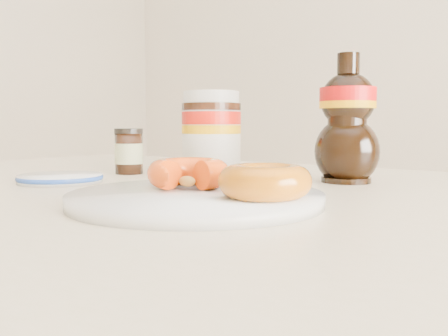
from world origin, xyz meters
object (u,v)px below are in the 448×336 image
Objects in this scene: nutella_jar at (211,130)px; syrup_bottle at (347,118)px; dining_table at (202,253)px; blue_rim_saucer at (60,178)px; donut_bitten at (189,173)px; plate at (196,198)px; dark_jar at (129,152)px; donut_whole at (265,181)px.

syrup_bottle reaches higher than nutella_jar.
dining_table is 11.54× the size of blue_rim_saucer.
donut_bitten reaches higher than dining_table.
donut_bitten is (0.04, -0.07, 0.11)m from dining_table.
syrup_bottle reaches higher than donut_bitten.
nutella_jar is 1.14× the size of blue_rim_saucer.
donut_bitten is (-0.03, 0.02, 0.02)m from plate.
donut_bitten is 0.25m from blue_rim_saucer.
dining_table is 0.25m from nutella_jar.
syrup_bottle is 1.53× the size of blue_rim_saucer.
syrup_bottle reaches higher than blue_rim_saucer.
blue_rim_saucer is (-0.33, -0.25, -0.09)m from syrup_bottle.
donut_bitten is 0.32m from dark_jar.
plate is at bearing -175.14° from donut_whole.
nutella_jar reaches higher than dark_jar.
syrup_bottle is 0.37m from dark_jar.
dining_table is at bearing -21.65° from dark_jar.
blue_rim_saucer is (-0.28, 0.04, -0.00)m from plate.
donut_whole is 0.37m from blue_rim_saucer.
dark_jar is at bearing 166.38° from donut_bitten.
dining_table is 0.24m from blue_rim_saucer.
dining_table is 0.15m from plate.
nutella_jar is at bearing -171.81° from syrup_bottle.
donut_whole is at bearing -83.39° from syrup_bottle.
donut_whole is 1.18× the size of dark_jar.
donut_bitten is 0.28m from syrup_bottle.
donut_whole is (0.11, -0.02, -0.00)m from donut_bitten.
dark_jar is (-0.13, -0.07, -0.04)m from nutella_jar.
plate is at bearing -55.40° from nutella_jar.
dining_table is 0.21m from donut_whole.
dining_table is at bearing -121.47° from syrup_bottle.
syrup_bottle is at bearing 90.69° from donut_bitten.
dining_table is 0.28m from syrup_bottle.
nutella_jar is at bearing 124.60° from plate.
plate is 2.95× the size of donut_whole.
donut_whole is at bearing 8.60° from donut_bitten.
blue_rim_saucer is (-0.36, 0.03, -0.02)m from donut_whole.
plate is 2.88× the size of donut_bitten.
dining_table is 0.28m from dark_jar.
plate is 1.94× the size of nutella_jar.
dining_table is 0.14m from donut_bitten.
dark_jar is at bearing -164.37° from syrup_bottle.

